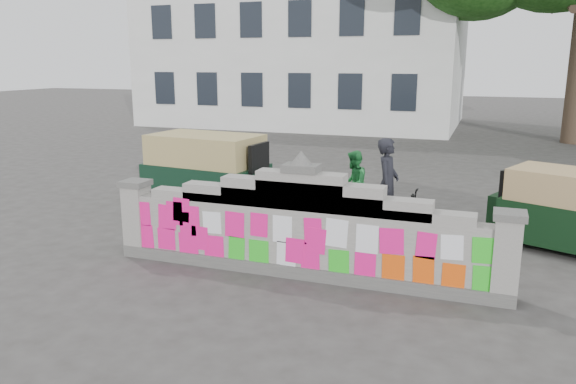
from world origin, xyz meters
The scene contains 8 objects.
ground centered at (0.00, 0.00, 0.00)m, with size 100.00×100.00×0.00m, color #383533.
parapet_wall centered at (0.00, -0.01, 0.75)m, with size 6.48×0.44×2.01m.
building centered at (-7.00, 21.98, 4.01)m, with size 16.00×10.00×8.90m.
cyclist_bike centered at (0.94, 2.24, 0.50)m, with size 0.67×1.92×1.01m, color black.
cyclist_rider centered at (0.94, 2.24, 0.86)m, with size 0.62×0.41×1.71m, color black.
pedestrian centered at (-0.03, 3.68, 0.73)m, with size 0.71×0.55×1.46m, color #25883C.
rickshaw_left centered at (-3.28, 3.19, 0.89)m, with size 3.18×1.73×1.72m.
rickshaw_right centered at (4.08, 2.83, 0.75)m, with size 2.69×1.98×1.45m.
Camera 1 is at (2.68, -7.98, 3.34)m, focal length 35.00 mm.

